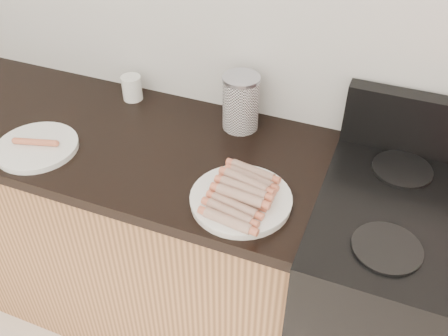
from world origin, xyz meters
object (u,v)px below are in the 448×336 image
at_px(stove, 418,320).
at_px(side_plate, 37,147).
at_px(canister, 241,102).
at_px(main_plate, 241,201).
at_px(mug, 132,88).

distance_m(stove, side_plate, 1.36).
relative_size(side_plate, canister, 1.37).
xyz_separation_m(main_plate, mug, (-0.57, 0.38, 0.04)).
relative_size(stove, side_plate, 3.46).
bearing_deg(mug, stove, -12.05).
relative_size(stove, canister, 4.72).
relative_size(stove, mug, 10.06).
bearing_deg(mug, main_plate, -33.87).
xyz_separation_m(stove, side_plate, (-1.28, -0.14, 0.45)).
height_order(canister, mug, canister).
bearing_deg(canister, stove, -17.30).
height_order(main_plate, canister, canister).
distance_m(side_plate, mug, 0.41).
bearing_deg(side_plate, canister, 33.02).
distance_m(main_plate, mug, 0.69).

